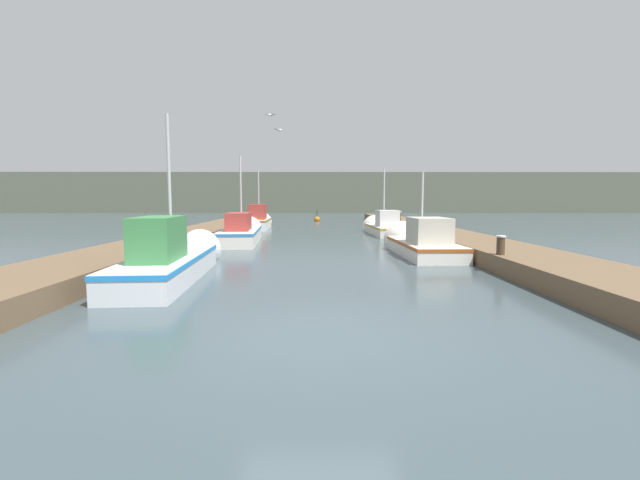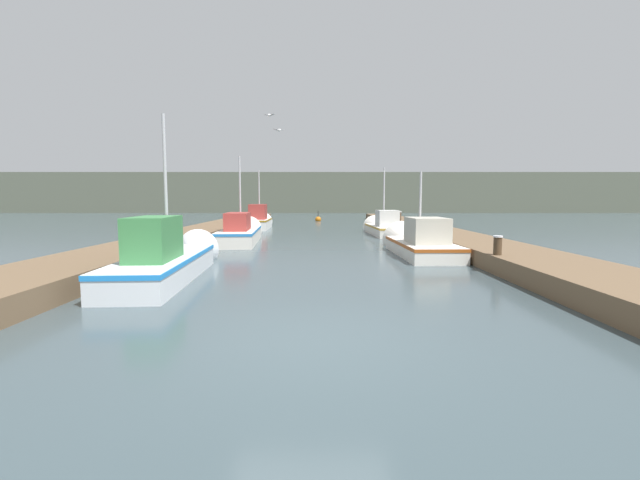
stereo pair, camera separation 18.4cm
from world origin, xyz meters
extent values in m
plane|color=#38474C|center=(0.00, 0.00, 0.00)|extent=(200.00, 200.00, 0.00)
cube|color=brown|center=(-5.84, 16.00, 0.24)|extent=(2.39, 40.00, 0.47)
cube|color=brown|center=(5.84, 16.00, 0.24)|extent=(2.39, 40.00, 0.47)
cube|color=#565B4C|center=(0.00, 59.48, 2.72)|extent=(120.00, 16.00, 5.45)
cube|color=silver|center=(-3.63, 4.42, 0.30)|extent=(1.73, 5.24, 0.59)
cube|color=#2180D8|center=(-3.63, 4.42, 0.53)|extent=(1.76, 5.27, 0.10)
cone|color=silver|center=(-3.83, 7.58, 0.30)|extent=(1.41, 1.26, 1.34)
cube|color=#387A42|center=(-3.59, 3.77, 1.08)|extent=(0.97, 1.76, 0.97)
cylinder|color=#B2B2B7|center=(-3.65, 4.80, 2.30)|extent=(0.08, 0.08, 3.42)
cube|color=silver|center=(3.66, 8.83, 0.25)|extent=(1.79, 4.53, 0.49)
cube|color=#A94D1A|center=(3.66, 8.83, 0.43)|extent=(1.82, 4.56, 0.10)
cone|color=silver|center=(3.57, 11.57, 0.25)|extent=(1.60, 1.06, 1.56)
cube|color=#B2AD9E|center=(3.67, 8.27, 0.92)|extent=(1.22, 1.66, 0.84)
cylinder|color=#B2B2B7|center=(3.64, 9.16, 1.69)|extent=(0.08, 0.08, 2.40)
cube|color=silver|center=(-3.40, 13.04, 0.31)|extent=(1.87, 5.28, 0.62)
cube|color=#287AC6|center=(-3.40, 13.04, 0.56)|extent=(1.90, 5.32, 0.10)
cone|color=silver|center=(-3.63, 16.28, 0.31)|extent=(1.52, 1.41, 1.44)
cube|color=#99332D|center=(-3.36, 12.39, 0.99)|extent=(1.07, 2.07, 0.74)
cylinder|color=#B2B2B7|center=(-3.43, 13.43, 2.23)|extent=(0.08, 0.08, 3.22)
cube|color=silver|center=(3.65, 17.24, 0.25)|extent=(1.67, 4.52, 0.51)
cube|color=#B78A33|center=(3.65, 17.24, 0.45)|extent=(1.70, 4.55, 0.10)
cone|color=silver|center=(3.49, 19.93, 0.25)|extent=(1.40, 1.01, 1.35)
cube|color=silver|center=(3.68, 16.69, 0.93)|extent=(1.11, 1.32, 0.84)
cylinder|color=#B2B2B7|center=(3.63, 17.58, 2.06)|extent=(0.08, 0.08, 3.12)
cube|color=silver|center=(-3.79, 21.69, 0.33)|extent=(1.41, 4.10, 0.65)
cube|color=#966A16|center=(-3.79, 21.69, 0.59)|extent=(1.44, 4.13, 0.10)
cone|color=silver|center=(-3.85, 24.15, 0.33)|extent=(1.26, 0.89, 1.24)
cube|color=#99332D|center=(-3.77, 21.19, 1.12)|extent=(1.06, 1.54, 0.94)
cylinder|color=#B2B2B7|center=(-3.80, 22.00, 2.22)|extent=(0.08, 0.08, 3.14)
cylinder|color=#473523|center=(-4.65, 5.57, 0.66)|extent=(0.20, 0.20, 1.33)
cylinder|color=silver|center=(-4.65, 5.57, 1.35)|extent=(0.23, 0.23, 0.04)
cylinder|color=#473523|center=(4.85, 5.46, 0.47)|extent=(0.21, 0.21, 0.95)
cylinder|color=silver|center=(4.85, 5.46, 0.97)|extent=(0.24, 0.24, 0.04)
cylinder|color=#473523|center=(4.56, 18.11, 0.60)|extent=(0.26, 0.26, 1.20)
cylinder|color=silver|center=(4.56, 18.11, 1.22)|extent=(0.30, 0.30, 0.04)
sphere|color=#BF6513|center=(-0.02, 31.27, 0.14)|extent=(0.51, 0.51, 0.51)
cylinder|color=black|center=(-0.02, 31.27, 0.64)|extent=(0.06, 0.06, 0.50)
ellipsoid|color=white|center=(-2.28, 15.25, 5.94)|extent=(0.23, 0.31, 0.12)
cube|color=gray|center=(-2.15, 15.20, 5.96)|extent=(0.30, 0.21, 0.07)
cube|color=gray|center=(-2.41, 15.30, 5.96)|extent=(0.30, 0.21, 0.07)
ellipsoid|color=white|center=(-1.70, 13.77, 5.00)|extent=(0.28, 0.31, 0.12)
cube|color=gray|center=(-1.81, 13.69, 5.02)|extent=(0.29, 0.26, 0.07)
cube|color=gray|center=(-1.59, 13.85, 5.02)|extent=(0.29, 0.26, 0.07)
camera|label=1|loc=(-0.04, -5.77, 1.97)|focal=24.00mm
camera|label=2|loc=(0.15, -5.77, 1.97)|focal=24.00mm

